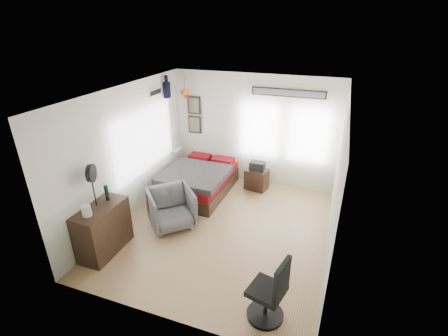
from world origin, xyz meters
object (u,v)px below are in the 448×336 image
Objects in this scene: dresser at (103,229)px; armchair at (171,208)px; nightstand at (257,179)px; bed at (199,181)px; task_chair at (270,295)px.

armchair is at bearing 56.18° from dresser.
armchair is at bearing -109.45° from nightstand.
bed is 3.83m from task_chair.
armchair reaches higher than bed.
task_chair is at bearing -8.18° from dresser.
dresser is at bearing -104.19° from bed.
armchair is 2.81m from task_chair.
armchair is 2.41m from nightstand.
bed reaches higher than nightstand.
task_chair reaches higher than armchair.
armchair is at bearing 160.07° from task_chair.
task_chair is (2.34, -1.55, 0.03)m from armchair.
task_chair is at bearing -77.06° from armchair.
bed is 1.42m from nightstand.
task_chair reaches higher than nightstand.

